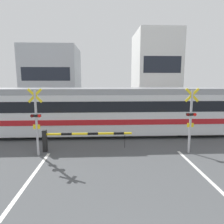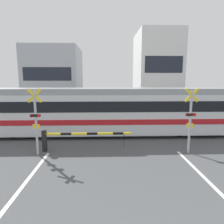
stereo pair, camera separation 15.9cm
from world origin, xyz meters
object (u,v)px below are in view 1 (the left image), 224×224
at_px(crossing_barrier_near, 70,137).
at_px(pedestrian, 93,108).
at_px(crossing_barrier_far, 137,115).
at_px(crossing_signal_left, 36,119).
at_px(crossing_signal_right, 191,118).
at_px(commuter_train, 97,110).

height_order(crossing_barrier_near, pedestrian, pedestrian).
xyz_separation_m(crossing_barrier_far, pedestrian, (-3.76, 2.87, 0.23)).
height_order(crossing_barrier_near, crossing_signal_left, crossing_signal_left).
distance_m(crossing_signal_left, crossing_signal_right, 7.38).
xyz_separation_m(crossing_barrier_near, crossing_barrier_far, (4.50, 6.24, 0.00)).
bearing_deg(crossing_barrier_near, crossing_signal_right, -4.45).
bearing_deg(pedestrian, crossing_barrier_near, -94.64).
distance_m(crossing_signal_left, pedestrian, 9.85).
relative_size(commuter_train, pedestrian, 10.14).
height_order(crossing_barrier_far, pedestrian, pedestrian).
relative_size(crossing_barrier_near, crossing_signal_left, 1.40).
distance_m(commuter_train, crossing_barrier_near, 3.60).
relative_size(commuter_train, crossing_barrier_far, 3.80).
distance_m(commuter_train, crossing_barrier_far, 4.48).
xyz_separation_m(crossing_signal_right, pedestrian, (-5.20, 9.58, -0.80)).
relative_size(crossing_signal_left, crossing_signal_right, 1.00).
bearing_deg(pedestrian, commuter_train, -84.35).
height_order(commuter_train, pedestrian, commuter_train).
xyz_separation_m(crossing_barrier_near, crossing_signal_right, (5.94, -0.46, 1.03)).
bearing_deg(crossing_signal_right, crossing_barrier_far, 102.08).
relative_size(commuter_train, crossing_signal_left, 5.32).
bearing_deg(crossing_signal_right, crossing_barrier_near, 175.55).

